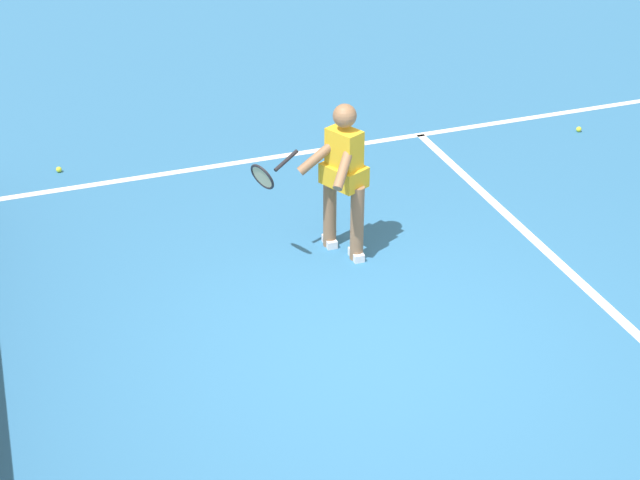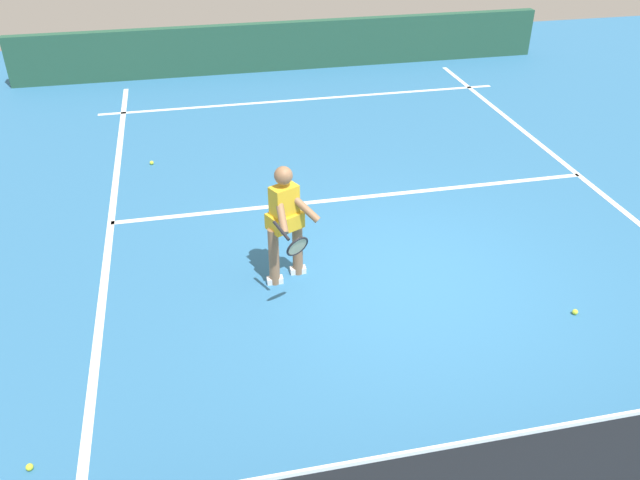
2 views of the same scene
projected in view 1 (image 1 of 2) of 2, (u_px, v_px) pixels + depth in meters
name	position (u px, v px, depth m)	size (l,w,h in m)	color
ground_plane	(368.00, 344.00, 7.88)	(24.04, 24.04, 0.00)	teal
service_line_marking	(593.00, 294.00, 8.52)	(7.49, 0.10, 0.01)	white
sideline_right_marking	(247.00, 161.00, 10.91)	(0.10, 16.49, 0.01)	white
tennis_player	(341.00, 175.00, 8.73)	(0.68, 1.13, 1.55)	#8C6647
tennis_ball_mid	(59.00, 170.00, 10.66)	(0.07, 0.07, 0.07)	#D1E533
tennis_ball_far	(579.00, 129.00, 11.62)	(0.07, 0.07, 0.07)	#D1E533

